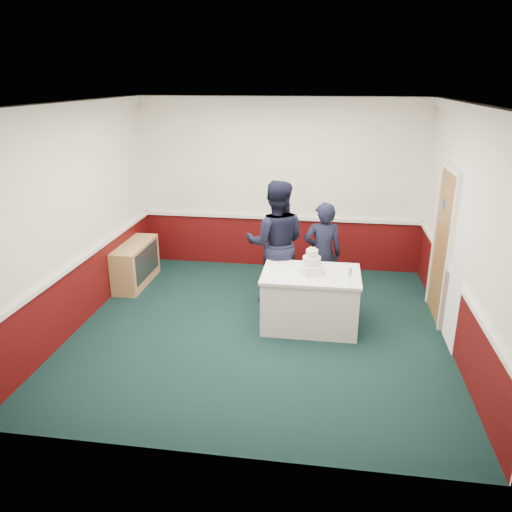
# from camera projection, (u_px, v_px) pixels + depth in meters

# --- Properties ---
(ground) EXTENTS (5.00, 5.00, 0.00)m
(ground) POSITION_uv_depth(u_px,v_px,m) (260.00, 328.00, 6.91)
(ground) COLOR #122B28
(ground) RESTS_ON ground
(room_shell) EXTENTS (5.00, 5.00, 3.00)m
(room_shell) POSITION_uv_depth(u_px,v_px,m) (272.00, 179.00, 6.81)
(room_shell) COLOR white
(room_shell) RESTS_ON ground
(sideboard) EXTENTS (0.41, 1.20, 0.70)m
(sideboard) POSITION_uv_depth(u_px,v_px,m) (136.00, 264.00, 8.31)
(sideboard) COLOR tan
(sideboard) RESTS_ON ground
(cake_table) EXTENTS (1.32, 0.92, 0.79)m
(cake_table) POSITION_uv_depth(u_px,v_px,m) (310.00, 299.00, 6.87)
(cake_table) COLOR white
(cake_table) RESTS_ON ground
(wedding_cake) EXTENTS (0.35, 0.35, 0.36)m
(wedding_cake) POSITION_uv_depth(u_px,v_px,m) (312.00, 265.00, 6.70)
(wedding_cake) COLOR white
(wedding_cake) RESTS_ON cake_table
(cake_knife) EXTENTS (0.06, 0.22, 0.00)m
(cake_knife) POSITION_uv_depth(u_px,v_px,m) (308.00, 278.00, 6.56)
(cake_knife) COLOR silver
(cake_knife) RESTS_ON cake_table
(champagne_flute) EXTENTS (0.05, 0.05, 0.21)m
(champagne_flute) POSITION_uv_depth(u_px,v_px,m) (350.00, 273.00, 6.36)
(champagne_flute) COLOR silver
(champagne_flute) RESTS_ON cake_table
(person_man) EXTENTS (0.97, 0.78, 1.90)m
(person_man) POSITION_uv_depth(u_px,v_px,m) (276.00, 243.00, 7.43)
(person_man) COLOR black
(person_man) RESTS_ON ground
(person_woman) EXTENTS (0.63, 0.46, 1.59)m
(person_woman) POSITION_uv_depth(u_px,v_px,m) (322.00, 254.00, 7.42)
(person_woman) COLOR black
(person_woman) RESTS_ON ground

